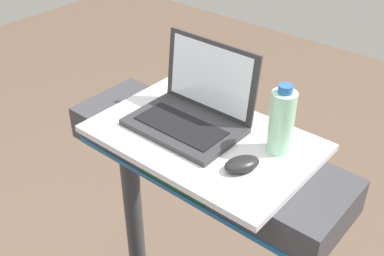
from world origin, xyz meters
TOP-DOWN VIEW (x-y plane):
  - desk_board at (0.00, 0.70)m, footprint 0.65×0.42m
  - laptop at (-0.06, 0.73)m, footprint 0.33×0.25m
  - computer_mouse at (0.18, 0.64)m, footprint 0.10×0.12m
  - water_bottle at (0.21, 0.78)m, footprint 0.07×0.07m

SIDE VIEW (x-z plane):
  - desk_board at x=0.00m, z-range 1.10..1.12m
  - computer_mouse at x=0.18m, z-range 1.12..1.16m
  - laptop at x=-0.06m, z-range 1.05..1.29m
  - water_bottle at x=0.21m, z-range 1.12..1.32m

